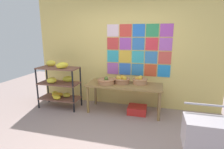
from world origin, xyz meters
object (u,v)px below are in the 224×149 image
(display_table, at_px, (124,87))
(produce_crate_under_table, at_px, (137,110))
(fruit_basket_right, at_px, (122,80))
(fruit_basket_left, at_px, (140,80))
(banana_shelf_unit, at_px, (59,83))
(fruit_basket_centre, at_px, (106,81))
(shopping_cart, at_px, (207,136))

(display_table, relative_size, produce_crate_under_table, 4.07)
(display_table, distance_m, fruit_basket_right, 0.19)
(fruit_basket_left, bearing_deg, fruit_basket_right, -172.67)
(banana_shelf_unit, bearing_deg, display_table, 4.25)
(produce_crate_under_table, bearing_deg, fruit_basket_left, 79.63)
(banana_shelf_unit, height_order, fruit_basket_right, banana_shelf_unit)
(fruit_basket_centre, xyz_separation_m, fruit_basket_right, (0.33, 0.15, 0.01))
(fruit_basket_left, xyz_separation_m, fruit_basket_right, (-0.41, -0.05, -0.00))
(display_table, height_order, fruit_basket_right, fruit_basket_right)
(fruit_basket_centre, distance_m, fruit_basket_right, 0.36)
(shopping_cart, bearing_deg, fruit_basket_right, 124.37)
(fruit_basket_centre, relative_size, produce_crate_under_table, 0.95)
(banana_shelf_unit, relative_size, display_table, 0.67)
(display_table, height_order, fruit_basket_left, fruit_basket_left)
(fruit_basket_right, bearing_deg, banana_shelf_unit, -172.70)
(display_table, bearing_deg, produce_crate_under_table, -1.51)
(display_table, distance_m, fruit_basket_left, 0.39)
(fruit_basket_left, xyz_separation_m, shopping_cart, (1.05, -1.58, -0.27))
(fruit_basket_left, relative_size, shopping_cart, 0.40)
(fruit_basket_left, bearing_deg, produce_crate_under_table, -100.37)
(banana_shelf_unit, xyz_separation_m, fruit_basket_right, (1.52, 0.19, 0.14))
(fruit_basket_right, bearing_deg, shopping_cart, -46.28)
(display_table, xyz_separation_m, fruit_basket_centre, (-0.40, -0.08, 0.15))
(fruit_basket_left, bearing_deg, banana_shelf_unit, -172.70)
(fruit_basket_centre, bearing_deg, shopping_cart, -37.54)
(fruit_basket_left, distance_m, fruit_basket_centre, 0.77)
(produce_crate_under_table, bearing_deg, display_table, 178.49)
(produce_crate_under_table, xyz_separation_m, shopping_cart, (1.07, -1.44, 0.39))
(banana_shelf_unit, xyz_separation_m, fruit_basket_centre, (1.19, 0.04, 0.13))
(fruit_basket_right, relative_size, shopping_cart, 0.45)
(banana_shelf_unit, xyz_separation_m, shopping_cart, (2.98, -1.33, -0.13))
(fruit_basket_centre, distance_m, shopping_cart, 2.27)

